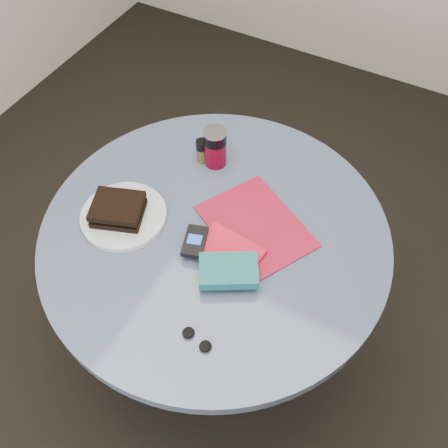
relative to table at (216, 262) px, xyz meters
The scene contains 11 objects.
ground 0.59m from the table, ahead, with size 4.00×4.00×0.00m, color black.
table is the anchor object (origin of this frame).
plate 0.32m from the table, 161.87° to the right, with size 0.25×0.25×0.02m, color silver.
sandwich 0.35m from the table, 160.88° to the right, with size 0.17×0.16×0.05m.
soda_can 0.35m from the table, 118.34° to the left, with size 0.08×0.08×0.13m.
pepper_grinder 0.35m from the table, 127.08° to the left, with size 0.04×0.04×0.08m.
magazine 0.20m from the table, 35.08° to the left, with size 0.31×0.23×0.01m, color maroon.
red_book 0.20m from the table, 35.23° to the right, with size 0.18×0.12×0.01m, color red.
novel 0.25m from the table, 47.90° to the right, with size 0.15×0.10×0.03m, color #155C64.
mp3_player 0.21m from the table, 104.95° to the right, with size 0.08×0.11×0.02m.
headphones 0.38m from the table, 68.49° to the right, with size 0.09×0.05×0.02m.
Camera 1 is at (0.42, -0.73, 1.89)m, focal length 40.00 mm.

